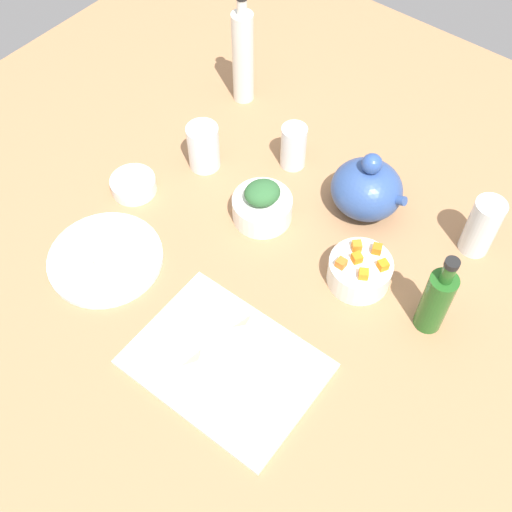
{
  "coord_description": "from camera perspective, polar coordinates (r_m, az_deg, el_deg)",
  "views": [
    {
      "loc": [
        45.61,
        -56.84,
        109.64
      ],
      "look_at": [
        0.0,
        0.0,
        8.0
      ],
      "focal_mm": 44.71,
      "sensor_mm": 36.0,
      "label": 1
    }
  ],
  "objects": [
    {
      "name": "bottle_0",
      "position": [
        1.2,
        15.83,
        -3.8
      ],
      "size": [
        5.28,
        5.28,
        20.21
      ],
      "color": "#245C20",
      "rests_on": "tabletop"
    },
    {
      "name": "bottle_1",
      "position": [
        1.57,
        -1.18,
        17.45
      ],
      "size": [
        5.14,
        5.14,
        28.32
      ],
      "color": "silver",
      "rests_on": "tabletop"
    },
    {
      "name": "bowl_greens",
      "position": [
        1.35,
        0.56,
        4.3
      ],
      "size": [
        12.75,
        12.75,
        5.51
      ],
      "primitive_type": "cylinder",
      "color": "white",
      "rests_on": "tabletop"
    },
    {
      "name": "tofu_cube_5",
      "position": [
        1.33,
        -15.61,
        -0.27
      ],
      "size": [
        2.73,
        2.73,
        2.2
      ],
      "primitive_type": "cube",
      "rotation": [
        0.0,
        0.0,
        1.28
      ],
      "color": "white",
      "rests_on": "plate_tofu"
    },
    {
      "name": "dumpling_2",
      "position": [
        1.2,
        -7.39,
        -6.64
      ],
      "size": [
        7.56,
        7.68,
        2.14
      ],
      "primitive_type": "pyramid",
      "rotation": [
        0.0,
        0.0,
        1.13
      ],
      "color": "beige",
      "rests_on": "cutting_board"
    },
    {
      "name": "carrot_cube_5",
      "position": [
        1.24,
        9.02,
        -0.17
      ],
      "size": [
        2.47,
        2.47,
        1.8
      ],
      "primitive_type": "cube",
      "rotation": [
        0.0,
        0.0,
        2.6
      ],
      "color": "orange",
      "rests_on": "bowl_carrots"
    },
    {
      "name": "drinking_glass_0",
      "position": [
        1.35,
        19.56,
        2.5
      ],
      "size": [
        6.26,
        6.26,
        13.61
      ],
      "primitive_type": "cylinder",
      "color": "white",
      "rests_on": "tabletop"
    },
    {
      "name": "drinking_glass_1",
      "position": [
        1.44,
        -4.72,
        9.7
      ],
      "size": [
        7.12,
        7.12,
        11.04
      ],
      "primitive_type": "cylinder",
      "color": "white",
      "rests_on": "tabletop"
    },
    {
      "name": "tofu_cube_1",
      "position": [
        1.34,
        -12.2,
        1.45
      ],
      "size": [
        3.07,
        3.07,
        2.2
      ],
      "primitive_type": "cube",
      "rotation": [
        0.0,
        0.0,
        0.96
      ],
      "color": "#EAF1CA",
      "rests_on": "plate_tofu"
    },
    {
      "name": "carrot_cube_3",
      "position": [
        1.23,
        7.63,
        -0.64
      ],
      "size": [
        1.81,
        1.81,
        1.8
      ],
      "primitive_type": "cube",
      "rotation": [
        0.0,
        0.0,
        1.58
      ],
      "color": "orange",
      "rests_on": "bowl_carrots"
    },
    {
      "name": "tabletop",
      "position": [
        1.3,
        0.0,
        -1.66
      ],
      "size": [
        190.0,
        190.0,
        3.0
      ],
      "primitive_type": "cube",
      "color": "#A2744D",
      "rests_on": "ground"
    },
    {
      "name": "tofu_cube_0",
      "position": [
        1.3,
        -14.28,
        -1.61
      ],
      "size": [
        2.24,
        2.24,
        2.2
      ],
      "primitive_type": "cube",
      "rotation": [
        0.0,
        0.0,
        3.13
      ],
      "color": "white",
      "rests_on": "plate_tofu"
    },
    {
      "name": "cutting_board",
      "position": [
        1.18,
        -2.73,
        -9.62
      ],
      "size": [
        34.27,
        25.71,
        1.0
      ],
      "primitive_type": "cube",
      "rotation": [
        0.0,
        0.0,
        0.03
      ],
      "color": "silver",
      "rests_on": "tabletop"
    },
    {
      "name": "tofu_cube_3",
      "position": [
        1.32,
        -12.37,
        0.1
      ],
      "size": [
        3.1,
        3.1,
        2.2
      ],
      "primitive_type": "cube",
      "rotation": [
        0.0,
        0.0,
        2.29
      ],
      "color": "silver",
      "rests_on": "plate_tofu"
    },
    {
      "name": "tofu_cube_4",
      "position": [
        1.32,
        -13.98,
        -0.26
      ],
      "size": [
        2.63,
        2.63,
        2.2
      ],
      "primitive_type": "cube",
      "rotation": [
        0.0,
        0.0,
        2.92
      ],
      "color": "silver",
      "rests_on": "plate_tofu"
    },
    {
      "name": "bowl_carrots",
      "position": [
        1.27,
        9.24,
        -1.36
      ],
      "size": [
        12.54,
        12.54,
        5.87
      ],
      "primitive_type": "cylinder",
      "color": "white",
      "rests_on": "tabletop"
    },
    {
      "name": "chopped_greens_mound",
      "position": [
        1.32,
        0.57,
        5.68
      ],
      "size": [
        9.66,
        9.97,
        4.39
      ],
      "primitive_type": "ellipsoid",
      "rotation": [
        0.0,
        0.0,
        1.05
      ],
      "color": "#2F6233",
      "rests_on": "bowl_greens"
    },
    {
      "name": "dumpling_0",
      "position": [
        1.19,
        -0.87,
        -6.49
      ],
      "size": [
        6.85,
        7.21,
        2.99
      ],
      "primitive_type": "pyramid",
      "rotation": [
        0.0,
        0.0,
        2.02
      ],
      "color": "beige",
      "rests_on": "cutting_board"
    },
    {
      "name": "plate_tofu",
      "position": [
        1.34,
        -13.32,
        -0.23
      ],
      "size": [
        23.52,
        23.52,
        1.2
      ],
      "primitive_type": "cylinder",
      "color": "white",
      "rests_on": "tabletop"
    },
    {
      "name": "carrot_cube_4",
      "position": [
        1.24,
        11.29,
        -0.8
      ],
      "size": [
        2.44,
        2.44,
        1.8
      ],
      "primitive_type": "cube",
      "rotation": [
        0.0,
        0.0,
        1.07
      ],
      "color": "orange",
      "rests_on": "bowl_carrots"
    },
    {
      "name": "teapot",
      "position": [
        1.36,
        9.89,
        5.95
      ],
      "size": [
        16.87,
        14.64,
        15.79
      ],
      "color": "#314E8E",
      "rests_on": "tabletop"
    },
    {
      "name": "drinking_glass_2",
      "position": [
        1.45,
        3.38,
        9.75
      ],
      "size": [
        5.76,
        5.76,
        10.7
      ],
      "primitive_type": "cylinder",
      "color": "white",
      "rests_on": "tabletop"
    },
    {
      "name": "tofu_cube_2",
      "position": [
        1.34,
        -14.6,
        0.85
      ],
      "size": [
        2.86,
        2.86,
        2.2
      ],
      "primitive_type": "cube",
      "rotation": [
        0.0,
        0.0,
        0.38
      ],
      "color": "white",
      "rests_on": "plate_tofu"
    },
    {
      "name": "carrot_cube_0",
      "position": [
        1.26,
        10.77,
        0.63
      ],
      "size": [
        2.38,
        2.38,
        1.8
      ],
      "primitive_type": "cube",
      "rotation": [
        0.0,
        0.0,
        1.99
      ],
      "color": "orange",
      "rests_on": "bowl_carrots"
    },
    {
      "name": "bowl_small_side",
      "position": [
        1.44,
        -11.04,
        6.16
      ],
      "size": [
        9.97,
        9.97,
        3.35
      ],
      "primitive_type": "cylinder",
      "color": "white",
      "rests_on": "tabletop"
    },
    {
      "name": "carrot_cube_2",
      "position": [
        1.26,
        9.01,
        0.91
      ],
      "size": [
        2.54,
        2.54,
        1.8
      ],
      "primitive_type": "cube",
      "rotation": [
        0.0,
        0.0,
        0.75
      ],
      "color": "orange",
      "rests_on": "bowl_carrots"
    },
    {
      "name": "carrot_cube_1",
      "position": [
        1.22,
        9.6,
        -1.6
      ],
      "size": [
        2.48,
        2.48,
        1.8
      ],
      "primitive_type": "cube",
      "rotation": [
        0.0,
        0.0,
        2.13
      ],
      "color": "orange",
      "rests_on": "bowl_carrots"
    },
    {
      "name": "dumpling_1",
      "position": [
        1.16,
        -5.15,
        -9.63
      ],
      "size": [
        7.6,
        7.67,
        3.0
      ],
      "primitive_type": "pyramid",
      "rotation": [
        0.0,
        0.0,
        5.34
      ],
      "color": "beige",
      "rests_on": "cutting_board"
    }
  ]
}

